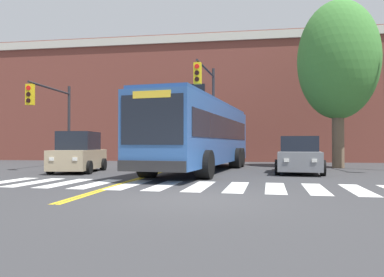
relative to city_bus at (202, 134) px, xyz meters
The scene contains 11 objects.
ground_plane 9.27m from the city_bus, 83.50° to the right, with size 120.00×120.00×0.00m, color #38383A.
crosswalk 6.63m from the city_bus, 82.85° to the right, with size 14.54×3.60×0.01m.
lane_line_yellow_inner 8.11m from the city_bus, 104.16° to the left, with size 0.12×36.00×0.01m, color gold.
lane_line_yellow_outer 8.07m from the city_bus, 103.03° to the left, with size 0.12×36.00×0.01m, color gold.
city_bus is the anchor object (origin of this frame).
car_tan_near_lane 5.89m from the city_bus, 165.85° to the right, with size 2.28×4.02×1.90m.
car_grey_far_lane 4.66m from the city_bus, ahead, with size 2.38×4.45×1.67m.
traffic_light_far_corner 8.37m from the city_bus, behind, with size 0.47×4.53×4.74m.
traffic_light_overhead 2.75m from the city_bus, 87.99° to the left, with size 0.57×4.45×5.70m.
street_tree_curbside_large 9.00m from the city_bus, 27.57° to the left, with size 5.95×5.86×9.27m.
building_facade 14.25m from the city_bus, 96.77° to the left, with size 43.01×8.09×9.70m.
Camera 1 is at (1.39, -8.87, 1.33)m, focal length 35.00 mm.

